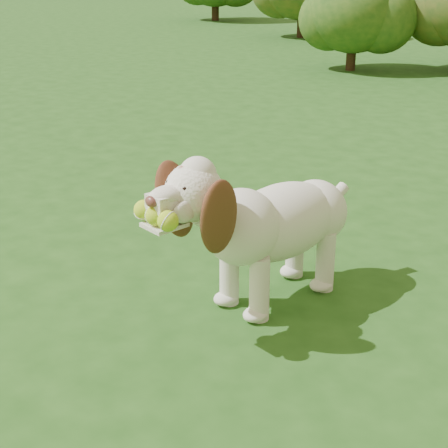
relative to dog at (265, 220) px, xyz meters
The scene contains 3 objects.
ground 0.78m from the dog, 12.75° to the right, with size 80.00×80.00×0.00m, color #1D4513.
dog is the anchor object (origin of this frame).
shrub_a 7.59m from the dog, 113.22° to the left, with size 1.39×1.39×1.44m.
Camera 1 is at (1.13, -2.56, 1.74)m, focal length 55.00 mm.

